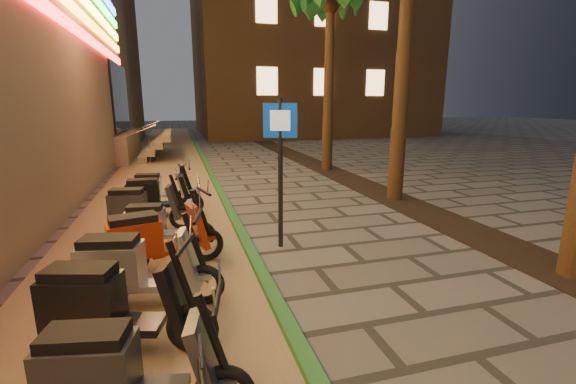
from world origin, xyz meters
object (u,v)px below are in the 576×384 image
object	(u,v)px
pedestrian_sign	(280,153)
scooter_8	(154,239)
scooter_6	(109,305)
scooter_7	(134,268)
scooter_5	(123,373)
scooter_11	(156,196)
scooter_10	(141,207)
scooter_9	(160,224)
scooter_12	(158,187)

from	to	relation	value
pedestrian_sign	scooter_8	xyz separation A→B (m)	(-2.13, -0.52, -1.17)
scooter_6	scooter_8	bearing A→B (deg)	96.67
scooter_7	scooter_5	bearing A→B (deg)	-76.13
scooter_7	scooter_11	size ratio (longest dim) A/B	1.06
scooter_6	scooter_10	xyz separation A→B (m)	(-0.02, 4.08, -0.03)
scooter_9	pedestrian_sign	bearing A→B (deg)	-5.13
scooter_8	scooter_10	world-z (taller)	scooter_8
scooter_7	scooter_9	xyz separation A→B (m)	(0.23, 2.04, -0.07)
scooter_9	scooter_5	bearing A→B (deg)	-84.50
scooter_5	scooter_6	distance (m)	1.10
scooter_5	scooter_9	size ratio (longest dim) A/B	1.07
scooter_10	scooter_11	size ratio (longest dim) A/B	0.99
scooter_5	scooter_11	world-z (taller)	scooter_11
scooter_6	scooter_8	size ratio (longest dim) A/B	1.00
scooter_10	scooter_11	bearing A→B (deg)	83.74
scooter_11	scooter_9	bearing A→B (deg)	-84.77
scooter_6	scooter_11	world-z (taller)	scooter_6
scooter_5	scooter_8	xyz separation A→B (m)	(0.08, 3.02, 0.04)
scooter_9	scooter_12	world-z (taller)	scooter_9
scooter_6	scooter_7	bearing A→B (deg)	96.79
pedestrian_sign	scooter_9	world-z (taller)	pedestrian_sign
scooter_6	scooter_12	distance (m)	6.17
pedestrian_sign	scooter_7	xyz separation A→B (m)	(-2.31, -1.57, -1.16)
scooter_6	scooter_7	xyz separation A→B (m)	(0.15, 0.90, 0.00)
scooter_6	scooter_9	xyz separation A→B (m)	(0.38, 2.93, -0.07)
scooter_9	scooter_7	bearing A→B (deg)	-89.05
scooter_11	scooter_10	bearing A→B (deg)	-103.46
scooter_6	scooter_8	xyz separation A→B (m)	(0.33, 1.95, -0.00)
scooter_11	scooter_5	bearing A→B (deg)	-88.91
scooter_7	scooter_12	world-z (taller)	scooter_7
scooter_9	scooter_10	world-z (taller)	scooter_10
scooter_8	scooter_10	size ratio (longest dim) A/B	1.06
scooter_5	scooter_7	xyz separation A→B (m)	(-0.10, 1.97, 0.04)
scooter_7	scooter_9	size ratio (longest dim) A/B	1.16
pedestrian_sign	scooter_12	xyz separation A→B (m)	(-2.25, 3.69, -1.24)
scooter_5	scooter_8	size ratio (longest dim) A/B	0.93
scooter_7	scooter_8	world-z (taller)	scooter_7
scooter_5	scooter_11	size ratio (longest dim) A/B	0.98
scooter_6	scooter_11	xyz separation A→B (m)	(0.22, 5.00, -0.03)
scooter_9	scooter_12	xyz separation A→B (m)	(-0.17, 3.23, -0.00)
scooter_5	scooter_8	world-z (taller)	scooter_8
scooter_5	scooter_8	distance (m)	3.02
scooter_12	scooter_8	bearing A→B (deg)	-79.80
pedestrian_sign	scooter_8	size ratio (longest dim) A/B	1.50
scooter_11	scooter_6	bearing A→B (deg)	-91.71
pedestrian_sign	scooter_5	size ratio (longest dim) A/B	1.61
scooter_12	scooter_11	bearing A→B (deg)	-81.20
scooter_10	scooter_8	bearing A→B (deg)	-72.73
scooter_6	scooter_9	size ratio (longest dim) A/B	1.14
scooter_11	scooter_12	distance (m)	1.16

